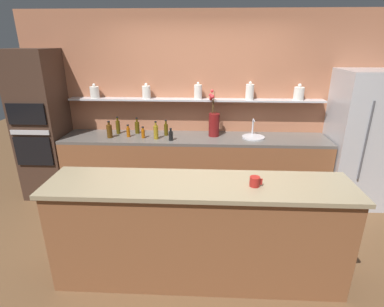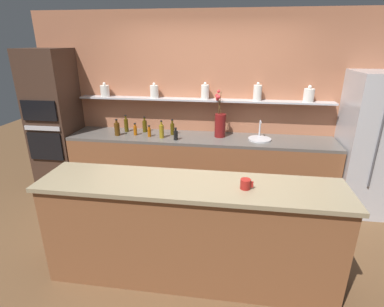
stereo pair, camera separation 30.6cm
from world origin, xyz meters
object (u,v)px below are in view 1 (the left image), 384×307
at_px(flower_vase, 214,123).
at_px(bottle_oil_5, 118,127).
at_px(bottle_oil_4, 156,132).
at_px(refrigerator, 362,140).
at_px(bottle_sauce_6, 128,132).
at_px(coffee_mug, 255,182).
at_px(oven_tower, 42,126).
at_px(sink_fixture, 253,136).
at_px(bottle_sauce_2, 143,133).
at_px(bottle_sauce_7, 171,135).
at_px(bottle_oil_0, 166,129).
at_px(bottle_oil_1, 137,127).
at_px(bottle_spirit_3, 109,131).

xyz_separation_m(flower_vase, bottle_oil_5, (-1.39, 0.05, -0.09)).
distance_m(bottle_oil_4, bottle_oil_5, 0.64).
bearing_deg(bottle_oil_5, refrigerator, -2.58).
distance_m(refrigerator, bottle_sauce_6, 3.23).
bearing_deg(coffee_mug, oven_tower, 148.68).
relative_size(sink_fixture, bottle_sauce_2, 1.91).
bearing_deg(coffee_mug, bottle_sauce_2, 128.94).
bearing_deg(bottle_sauce_6, coffee_mug, -47.38).
height_order(oven_tower, bottle_sauce_7, oven_tower).
bearing_deg(sink_fixture, bottle_sauce_2, -176.83).
bearing_deg(bottle_oil_0, bottle_oil_1, 169.53).
bearing_deg(bottle_sauce_6, bottle_spirit_3, -168.50).
height_order(sink_fixture, bottle_sauce_7, sink_fixture).
relative_size(refrigerator, coffee_mug, 16.90).
height_order(refrigerator, bottle_oil_0, refrigerator).
xyz_separation_m(bottle_oil_0, bottle_spirit_3, (-0.78, -0.15, 0.01)).
bearing_deg(sink_fixture, bottle_sauce_7, -171.03).
relative_size(sink_fixture, bottle_oil_0, 1.37).
height_order(oven_tower, sink_fixture, oven_tower).
distance_m(bottle_oil_0, bottle_oil_4, 0.21).
bearing_deg(bottle_spirit_3, bottle_sauce_7, -5.57).
bearing_deg(sink_fixture, bottle_oil_5, 176.90).
xyz_separation_m(bottle_sauce_2, bottle_sauce_6, (-0.22, 0.04, 0.01)).
relative_size(bottle_oil_1, coffee_mug, 2.12).
distance_m(oven_tower, bottle_sauce_2, 1.48).
height_order(bottle_sauce_6, coffee_mug, coffee_mug).
distance_m(sink_fixture, bottle_spirit_3, 2.01).
xyz_separation_m(bottle_oil_4, coffee_mug, (1.12, -1.58, 0.04)).
height_order(bottle_spirit_3, bottle_sauce_6, bottle_spirit_3).
bearing_deg(bottle_sauce_2, bottle_spirit_3, -178.80).
bearing_deg(sink_fixture, coffee_mug, -97.83).
height_order(bottle_oil_4, bottle_sauce_6, bottle_oil_4).
height_order(oven_tower, coffee_mug, oven_tower).
bearing_deg(bottle_spirit_3, bottle_oil_0, 10.78).
distance_m(bottle_sauce_2, bottle_oil_5, 0.45).
height_order(flower_vase, bottle_sauce_7, flower_vase).
bearing_deg(bottle_oil_1, sink_fixture, -4.55).
relative_size(oven_tower, bottle_oil_5, 8.31).
height_order(bottle_sauce_7, coffee_mug, coffee_mug).
bearing_deg(bottle_sauce_6, refrigerator, -0.08).
bearing_deg(bottle_spirit_3, oven_tower, 175.25).
bearing_deg(bottle_oil_4, coffee_mug, -54.75).
height_order(bottle_spirit_3, bottle_oil_4, bottle_oil_4).
distance_m(bottle_sauce_2, bottle_sauce_7, 0.41).
relative_size(sink_fixture, bottle_oil_5, 1.24).
relative_size(bottle_spirit_3, bottle_sauce_7, 1.38).
height_order(refrigerator, bottle_sauce_7, refrigerator).
relative_size(oven_tower, flower_vase, 3.22).
bearing_deg(bottle_oil_4, oven_tower, 176.30).
relative_size(oven_tower, sink_fixture, 6.72).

